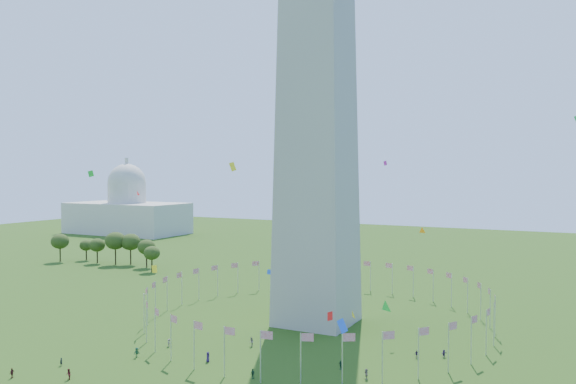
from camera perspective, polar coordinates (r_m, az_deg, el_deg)
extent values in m
cylinder|color=silver|center=(126.42, 20.19, -12.52)|extent=(0.24, 0.24, 9.00)
cylinder|color=silver|center=(133.18, 20.28, -11.77)|extent=(0.24, 0.24, 9.00)
cylinder|color=silver|center=(139.89, 19.85, -11.10)|extent=(0.24, 0.24, 9.00)
cylinder|color=silver|center=(146.37, 18.99, -10.51)|extent=(0.24, 0.24, 9.00)
cylinder|color=silver|center=(152.46, 17.78, -9.99)|extent=(0.24, 0.24, 9.00)
cylinder|color=silver|center=(158.04, 16.27, -9.55)|extent=(0.24, 0.24, 9.00)
cylinder|color=silver|center=(162.99, 14.54, -9.18)|extent=(0.24, 0.24, 9.00)
cylinder|color=silver|center=(167.22, 12.61, -8.88)|extent=(0.24, 0.24, 9.00)
cylinder|color=silver|center=(170.66, 10.55, -8.65)|extent=(0.24, 0.24, 9.00)
cylinder|color=silver|center=(173.27, 8.37, -8.47)|extent=(0.24, 0.24, 9.00)
cylinder|color=silver|center=(174.99, 6.13, -8.36)|extent=(0.24, 0.24, 9.00)
cylinder|color=silver|center=(175.81, 3.84, -8.30)|extent=(0.24, 0.24, 9.00)
cylinder|color=silver|center=(175.70, 1.55, -8.30)|extent=(0.24, 0.24, 9.00)
cylinder|color=silver|center=(174.68, -0.73, -8.37)|extent=(0.24, 0.24, 9.00)
cylinder|color=silver|center=(172.75, -2.96, -8.48)|extent=(0.24, 0.24, 9.00)
cylinder|color=silver|center=(169.96, -5.12, -8.66)|extent=(0.24, 0.24, 9.00)
cylinder|color=silver|center=(166.33, -7.15, -8.91)|extent=(0.24, 0.24, 9.00)
cylinder|color=silver|center=(161.93, -9.04, -9.22)|extent=(0.24, 0.24, 9.00)
cylinder|color=silver|center=(156.83, -10.73, -9.60)|extent=(0.24, 0.24, 9.00)
cylinder|color=silver|center=(151.13, -12.18, -10.05)|extent=(0.24, 0.24, 9.00)
cylinder|color=silver|center=(144.94, -13.32, -10.58)|extent=(0.24, 0.24, 9.00)
cylinder|color=silver|center=(138.39, -14.09, -11.19)|extent=(0.24, 0.24, 9.00)
cylinder|color=silver|center=(131.65, -14.41, -11.87)|extent=(0.24, 0.24, 9.00)
cylinder|color=silver|center=(124.90, -14.19, -12.63)|extent=(0.24, 0.24, 9.00)
cylinder|color=silver|center=(118.38, -13.35, -13.45)|extent=(0.24, 0.24, 9.00)
cylinder|color=silver|center=(112.32, -11.81, -14.29)|extent=(0.24, 0.24, 9.00)
cylinder|color=silver|center=(107.01, -9.52, -15.11)|extent=(0.24, 0.24, 9.00)
cylinder|color=silver|center=(102.74, -6.49, -15.83)|extent=(0.24, 0.24, 9.00)
cylinder|color=silver|center=(99.78, -2.81, -16.36)|extent=(0.24, 0.24, 9.00)
cylinder|color=silver|center=(98.33, 1.30, -16.64)|extent=(0.24, 0.24, 9.00)
cylinder|color=silver|center=(98.52, 5.53, -16.61)|extent=(0.24, 0.24, 9.00)
cylinder|color=silver|center=(100.32, 9.57, -16.28)|extent=(0.24, 0.24, 9.00)
cylinder|color=silver|center=(103.60, 13.11, -15.71)|extent=(0.24, 0.24, 9.00)
cylinder|color=silver|center=(108.13, 15.99, -14.97)|extent=(0.24, 0.24, 9.00)
cylinder|color=silver|center=(113.63, 18.11, -14.16)|extent=(0.24, 0.24, 9.00)
cylinder|color=silver|center=(119.82, 19.49, -13.32)|extent=(0.24, 0.24, 9.00)
imported|color=#72675B|center=(122.19, -11.99, -14.75)|extent=(1.18, 0.95, 1.59)
imported|color=slate|center=(119.91, -3.74, -14.96)|extent=(1.17, 1.19, 1.93)
imported|color=#59141B|center=(108.91, -21.40, -16.87)|extent=(1.17, 1.12, 1.91)
imported|color=#55131D|center=(113.61, -26.23, -16.18)|extent=(0.76, 1.10, 1.76)
imported|color=#173926|center=(107.41, 5.36, -17.09)|extent=(1.13, 0.97, 1.64)
imported|color=black|center=(116.60, -22.05, -15.71)|extent=(0.58, 0.42, 1.49)
imported|color=#193F24|center=(117.02, -15.12, -15.46)|extent=(1.01, 1.38, 1.91)
imported|color=#331746|center=(115.61, 12.92, -15.77)|extent=(1.04, 0.93, 1.50)
imported|color=#391B53|center=(117.16, 15.56, -15.54)|extent=(1.29, 1.52, 1.53)
imported|color=#173925|center=(102.81, -3.61, -17.94)|extent=(0.82, 1.13, 1.75)
imported|color=slate|center=(103.25, 7.97, -17.83)|extent=(1.50, 1.86, 1.86)
imported|color=#291746|center=(111.76, -8.15, -16.25)|extent=(1.12, 0.99, 1.92)
plane|color=green|center=(99.16, 9.93, -11.45)|extent=(2.18, 1.54, 2.63)
plane|color=green|center=(120.99, -19.40, 1.76)|extent=(0.73, 1.42, 1.53)
plane|color=red|center=(160.24, -14.99, -0.17)|extent=(1.00, 1.45, 1.58)
plane|color=blue|center=(135.45, -1.94, -8.12)|extent=(1.42, 0.46, 1.34)
plane|color=yellow|center=(110.91, -5.64, 2.58)|extent=(1.48, 1.52, 2.04)
plane|color=#CC2699|center=(136.65, 9.86, 2.90)|extent=(0.68, 1.11, 1.30)
plane|color=blue|center=(66.19, 5.55, -13.39)|extent=(1.18, 1.79, 1.58)
plane|color=yellow|center=(106.95, 6.65, -12.32)|extent=(1.36, 1.40, 1.62)
plane|color=red|center=(110.21, 4.29, -12.47)|extent=(1.72, 0.51, 1.80)
plane|color=yellow|center=(150.39, -13.41, -7.62)|extent=(1.46, 1.76, 2.03)
plane|color=orange|center=(104.99, 13.48, -3.86)|extent=(1.20, 0.44, 1.21)
ellipsoid|color=#3C551C|center=(244.19, -22.15, -5.30)|extent=(7.05, 7.05, 11.02)
ellipsoid|color=#3C551C|center=(244.74, -19.81, -5.59)|extent=(5.25, 5.25, 8.21)
ellipsoid|color=#3C551C|center=(235.19, -18.82, -5.70)|extent=(6.19, 6.19, 9.66)
ellipsoid|color=#3C551C|center=(229.04, -17.12, -5.53)|extent=(8.03, 8.03, 12.55)
ellipsoid|color=#3C551C|center=(227.60, -15.70, -5.64)|extent=(7.61, 7.61, 11.89)
ellipsoid|color=#3C551C|center=(219.55, -14.18, -6.11)|extent=(6.65, 6.65, 10.39)
ellipsoid|color=#3C551C|center=(209.41, -13.66, -6.66)|extent=(5.88, 5.88, 9.19)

